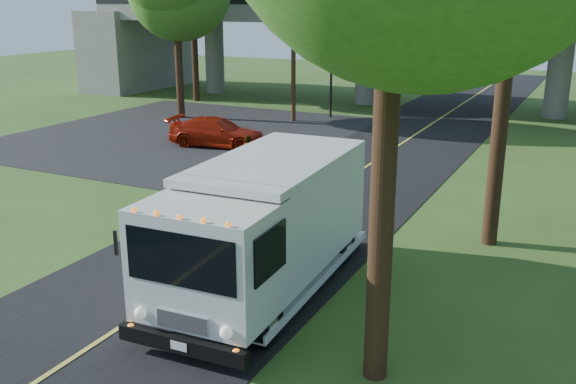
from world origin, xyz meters
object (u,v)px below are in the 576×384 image
Objects in this scene: red_sedan at (217,132)px; pedestrian at (249,155)px; traffic_signal at (331,63)px; step_van at (265,223)px; utility_pole at (293,40)px.

red_sedan is 2.96× the size of pedestrian.
step_van is at bearing -70.84° from traffic_signal.
traffic_signal reaches higher than pedestrian.
utility_pole is at bearing -126.87° from traffic_signal.
traffic_signal is at bearing -21.05° from red_sedan.
pedestrian is (-5.75, 9.18, -0.92)m from step_van.
traffic_signal is 10.12m from red_sedan.
red_sedan is at bearing 124.02° from step_van.
pedestrian is at bearing 119.44° from step_van.
step_van is 10.88m from pedestrian.
step_van is at bearing 127.76° from pedestrian.
traffic_signal is at bearing 53.13° from utility_pole.
step_van is (9.38, -20.66, -2.87)m from utility_pole.
pedestrian is (2.12, -13.48, -2.40)m from traffic_signal.
utility_pole is 22.87m from step_van.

